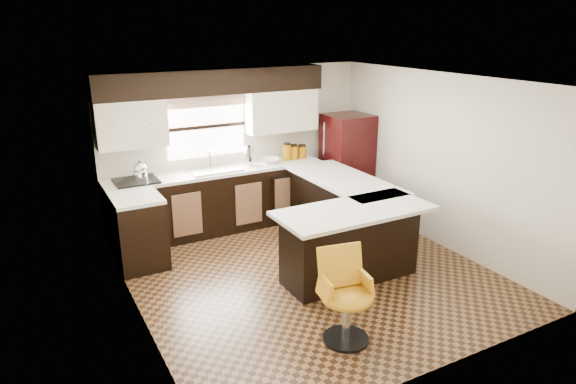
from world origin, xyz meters
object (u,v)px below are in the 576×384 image
peninsula_long (341,213)px  peninsula_return (350,245)px  refrigerator (347,163)px  bar_chair (347,298)px

peninsula_long → peninsula_return: same height
peninsula_long → refrigerator: bearing=52.4°
peninsula_long → peninsula_return: size_ratio=1.18×
refrigerator → peninsula_long: bearing=-127.6°
refrigerator → bar_chair: 3.81m
peninsula_long → bar_chair: size_ratio=2.06×
peninsula_long → refrigerator: size_ratio=1.21×
peninsula_long → peninsula_return: 1.11m
peninsula_long → bar_chair: (-1.31, -2.05, 0.02)m
bar_chair → peninsula_return: bearing=63.8°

